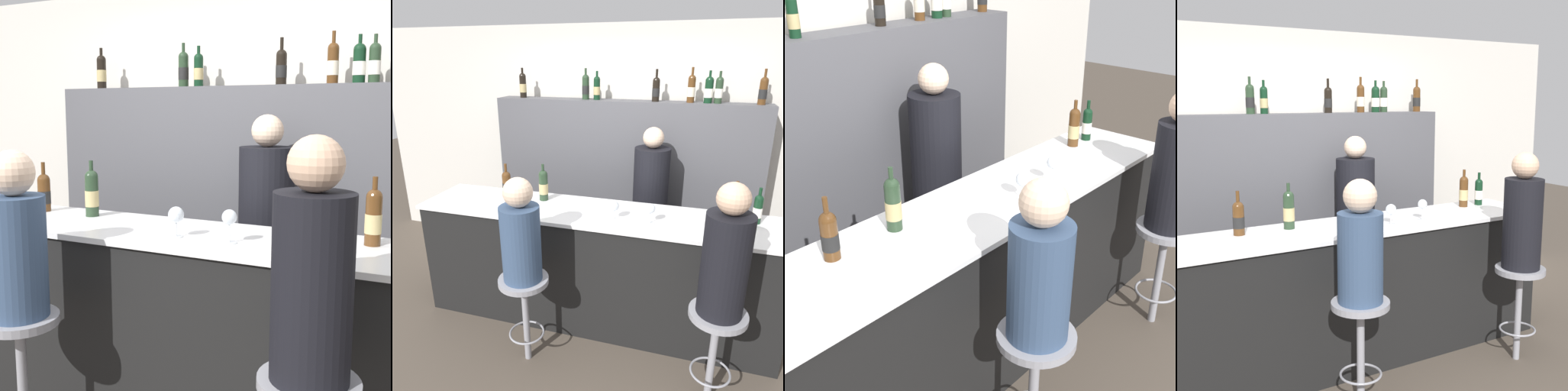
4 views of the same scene
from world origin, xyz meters
The scene contains 23 objects.
ground_plane centered at (0.00, 0.00, 0.00)m, with size 16.00×16.00×0.00m, color #4C4238.
wall_back centered at (0.00, 1.70, 1.30)m, with size 6.40×0.05×2.60m.
bar_counter centered at (0.00, 0.30, 0.53)m, with size 3.04×0.65×1.05m.
back_bar_cabinet centered at (0.00, 1.47, 0.92)m, with size 2.85×0.28×1.83m.
wine_bottle_counter_0 centered at (-0.88, 0.44, 1.17)m, with size 0.08×0.08×0.31m.
wine_bottle_counter_1 centered at (-0.52, 0.44, 1.19)m, with size 0.08×0.08×0.33m.
wine_bottle_counter_2 centered at (1.08, 0.44, 1.18)m, with size 0.08×0.08×0.32m.
wine_bottle_counter_3 centered at (1.25, 0.44, 1.17)m, with size 0.07×0.07×0.29m.
wine_bottle_backbar_0 centered at (-1.17, 1.47, 1.97)m, with size 0.08×0.08×0.32m.
wine_bottle_backbar_1 centered at (-0.44, 1.47, 1.97)m, with size 0.08×0.08×0.32m.
wine_bottle_backbar_2 centered at (-0.32, 1.47, 1.96)m, with size 0.07×0.07×0.29m.
wine_bottle_backbar_3 centered at (0.30, 1.47, 1.96)m, with size 0.07×0.07×0.31m.
wine_bottle_backbar_4 centered at (0.64, 1.47, 1.97)m, with size 0.08×0.08×0.33m.
wine_bottle_backbar_5 centered at (0.81, 1.47, 1.96)m, with size 0.08×0.08×0.30m.
wine_bottle_backbar_6 centered at (0.90, 1.47, 1.96)m, with size 0.07×0.07×0.30m.
wine_bottle_backbar_7 centered at (1.29, 1.47, 1.96)m, with size 0.08×0.08×0.32m.
wine_glass_0 centered at (0.18, 0.19, 1.16)m, with size 0.08×0.08×0.15m.
wine_glass_1 centered at (0.47, 0.19, 1.16)m, with size 0.08×0.08×0.16m.
bar_stool_left centered at (-0.36, -0.33, 0.57)m, with size 0.37×0.37×0.73m.
guest_seated_left centered at (-0.36, -0.33, 1.07)m, with size 0.28×0.28×0.77m.
bar_stool_right centered at (1.00, -0.33, 0.57)m, with size 0.37×0.37×0.73m.
guest_seated_right centered at (1.00, -0.33, 1.11)m, with size 0.28×0.28×0.86m.
bartender centered at (0.35, 1.05, 0.76)m, with size 0.34×0.34×1.64m.
Camera 2 is at (0.79, -2.51, 2.24)m, focal length 35.00 mm.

